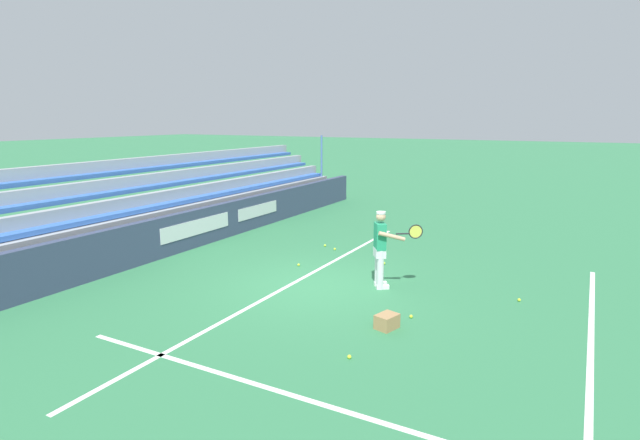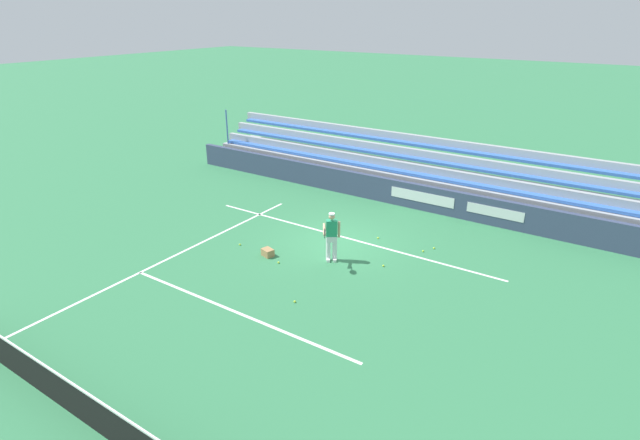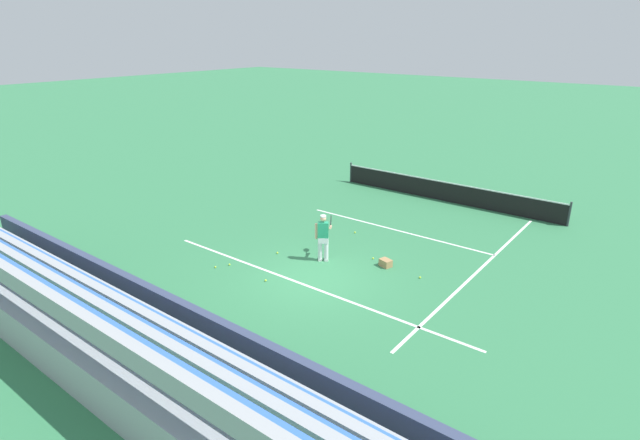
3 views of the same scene
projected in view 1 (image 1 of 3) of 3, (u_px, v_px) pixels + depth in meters
The scene contains 14 objects.
ground_plane at pixel (314, 285), 11.22m from camera, with size 160.00×160.00×0.00m, color #337A4C.
court_baseline_white at pixel (295, 282), 11.45m from camera, with size 12.00×0.10×0.01m, color white.
court_service_line_white at pixel (591, 335), 8.64m from camera, with size 8.22×0.10×0.01m, color white.
back_wall_sponsor_board at pixel (160, 238), 13.34m from camera, with size 22.63×0.25×1.10m.
bleacher_stand at pixel (112, 225), 14.15m from camera, with size 21.50×2.40×2.95m.
tennis_player at pixel (381, 248), 10.92m from camera, with size 0.60×1.06×1.71m.
ball_box_cardboard at pixel (387, 321), 8.91m from camera, with size 0.40×0.30×0.26m, color #A87F51.
tennis_ball_on_baseline at pixel (384, 263), 12.81m from camera, with size 0.07×0.07×0.07m, color #CCE533.
tennis_ball_near_player at pixel (299, 265), 12.68m from camera, with size 0.07×0.07×0.07m, color #CCE533.
tennis_ball_by_box at pixel (349, 357), 7.79m from camera, with size 0.07×0.07×0.07m, color #CCE533.
tennis_ball_stray_back at pixel (325, 245), 14.61m from camera, with size 0.07×0.07×0.07m, color #CCE533.
tennis_ball_toward_net at pixel (335, 249), 14.21m from camera, with size 0.07×0.07×0.07m, color #CCE533.
tennis_ball_far_left at pixel (411, 316), 9.38m from camera, with size 0.07×0.07×0.07m, color #CCE533.
tennis_ball_far_right at pixel (519, 300), 10.23m from camera, with size 0.07×0.07×0.07m, color #CCE533.
Camera 1 is at (9.33, 5.22, 3.69)m, focal length 28.00 mm.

